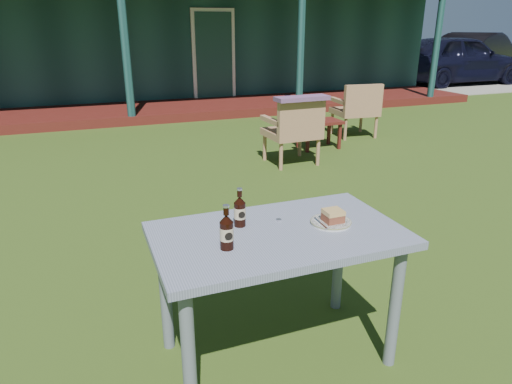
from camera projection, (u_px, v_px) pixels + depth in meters
name	position (u px, v px, depth m)	size (l,w,h in m)	color
ground	(201.00, 234.00, 3.84)	(80.00, 80.00, 0.00)	#334916
pavilion	(105.00, 27.00, 11.52)	(15.80, 8.30, 3.45)	#163A39
gravel_strip	(450.00, 79.00, 14.82)	(9.00, 6.00, 0.02)	gray
car_near	(456.00, 59.00, 13.38)	(1.70, 4.23, 1.44)	black
car_far	(478.00, 54.00, 15.88)	(1.52, 4.37, 1.44)	black
cafe_table	(278.00, 250.00, 2.23)	(1.20, 0.70, 0.72)	slate
plate	(331.00, 222.00, 2.28)	(0.20, 0.20, 0.01)	silver
cake_slice	(333.00, 216.00, 2.26)	(0.09, 0.09, 0.06)	brown
fork	(320.00, 223.00, 2.24)	(0.01, 0.14, 0.00)	silver
cola_bottle_near	(240.00, 211.00, 2.23)	(0.06, 0.06, 0.20)	black
cola_bottle_far	(227.00, 232.00, 2.00)	(0.06, 0.06, 0.21)	black
bottle_cap	(279.00, 220.00, 2.31)	(0.03, 0.03, 0.01)	silver
armchair_left	(295.00, 128.00, 5.62)	(0.63, 0.60, 0.82)	#9D714E
armchair_right	(357.00, 107.00, 7.03)	(0.66, 0.63, 0.83)	#9D714E
floral_throw	(302.00, 98.00, 5.34)	(0.66, 0.21, 0.05)	#67426B
side_table	(319.00, 125.00, 6.42)	(0.60, 0.40, 0.40)	#4B1712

